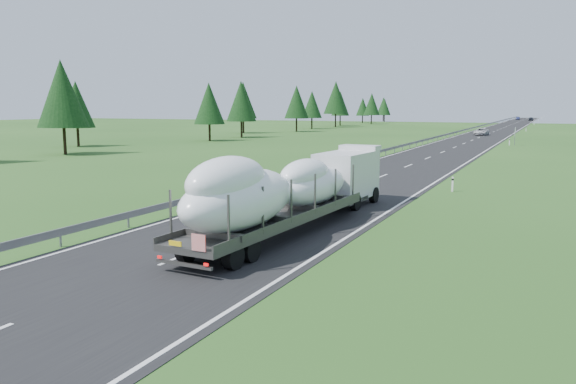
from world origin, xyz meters
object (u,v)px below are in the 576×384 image
at_px(distant_van, 481,132).
at_px(distant_car_dark, 531,119).
at_px(boat_truck, 291,188).
at_px(highway_sign, 515,133).
at_px(distant_car_blue, 518,118).

height_order(distant_van, distant_car_dark, distant_car_dark).
xyz_separation_m(boat_truck, distant_van, (-2.54, 93.90, -1.31)).
relative_size(highway_sign, distant_car_dark, 0.61).
distance_m(highway_sign, boat_truck, 65.64).
bearing_deg(boat_truck, highway_sign, 85.35).
bearing_deg(distant_car_blue, distant_car_dark, -66.41).
bearing_deg(boat_truck, distant_car_dark, 89.61).
distance_m(highway_sign, distant_car_blue, 171.66).
bearing_deg(distant_car_dark, boat_truck, -89.22).
bearing_deg(distant_car_blue, distant_van, -87.42).
xyz_separation_m(highway_sign, distant_car_blue, (-9.41, 171.40, -1.17)).
xyz_separation_m(highway_sign, distant_car_dark, (-3.81, 157.26, -1.08)).
bearing_deg(distant_van, distant_car_blue, 94.43).
relative_size(boat_truck, distant_car_blue, 4.65).
bearing_deg(distant_car_dark, distant_car_blue, 112.80).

